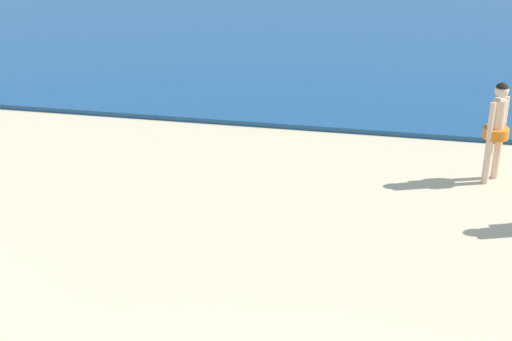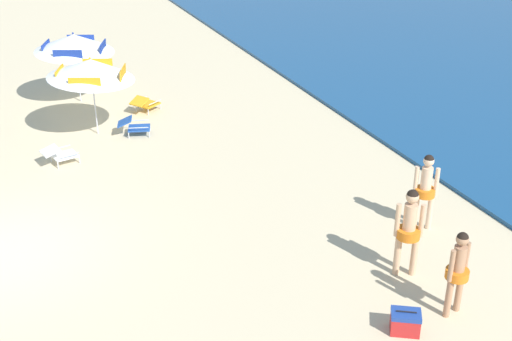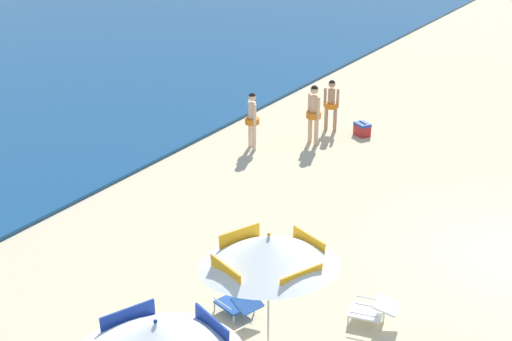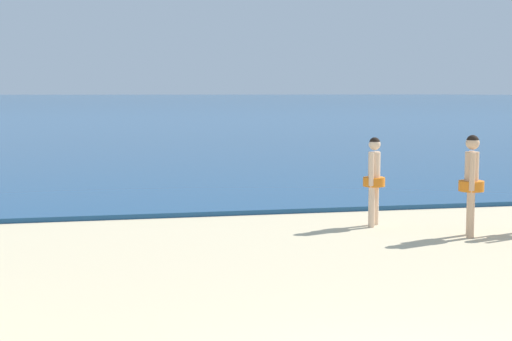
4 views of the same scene
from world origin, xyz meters
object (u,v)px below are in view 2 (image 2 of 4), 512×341
(beach_umbrella_striped_second, at_px, (74,43))
(person_standing_beside, at_px, (458,268))
(beach_umbrella_striped_main, at_px, (91,69))
(lounge_chair_facing_sea, at_px, (60,154))
(lounge_chair_under_umbrella, at_px, (145,103))
(lounge_chair_beside_umbrella, at_px, (134,126))
(cooler_box, at_px, (405,322))
(person_wading_in, at_px, (426,186))
(person_standing_near_shore, at_px, (409,227))

(beach_umbrella_striped_second, relative_size, person_standing_beside, 2.08)
(beach_umbrella_striped_main, relative_size, beach_umbrella_striped_second, 0.94)
(lounge_chair_facing_sea, bearing_deg, lounge_chair_under_umbrella, 133.07)
(beach_umbrella_striped_second, height_order, lounge_chair_beside_umbrella, beach_umbrella_striped_second)
(lounge_chair_beside_umbrella, xyz_separation_m, cooler_box, (10.13, 2.08, -0.07))
(lounge_chair_beside_umbrella, height_order, person_wading_in, person_wading_in)
(lounge_chair_beside_umbrella, bearing_deg, lounge_chair_under_umbrella, 155.45)
(lounge_chair_facing_sea, height_order, person_standing_beside, person_standing_beside)
(lounge_chair_under_umbrella, xyz_separation_m, cooler_box, (11.77, 1.32, -0.07))
(beach_umbrella_striped_main, height_order, lounge_chair_under_umbrella, beach_umbrella_striped_main)
(lounge_chair_beside_umbrella, distance_m, cooler_box, 10.34)
(lounge_chair_under_umbrella, relative_size, person_wading_in, 0.60)
(person_wading_in, height_order, cooler_box, person_wading_in)
(lounge_chair_under_umbrella, distance_m, person_wading_in, 9.77)
(beach_umbrella_striped_second, xyz_separation_m, lounge_chair_facing_sea, (4.48, -1.30, -1.61))
(lounge_chair_facing_sea, relative_size, person_standing_near_shore, 0.53)
(lounge_chair_under_umbrella, bearing_deg, cooler_box, 6.42)
(beach_umbrella_striped_main, distance_m, lounge_chair_under_umbrella, 2.61)
(lounge_chair_facing_sea, xyz_separation_m, person_standing_beside, (8.91, 5.32, 0.67))
(lounge_chair_beside_umbrella, relative_size, person_standing_beside, 0.61)
(person_standing_beside, bearing_deg, person_wading_in, 154.57)
(person_standing_beside, distance_m, person_wading_in, 2.91)
(beach_umbrella_striped_main, height_order, lounge_chair_beside_umbrella, beach_umbrella_striped_main)
(person_standing_beside, height_order, person_wading_in, person_wading_in)
(lounge_chair_under_umbrella, distance_m, lounge_chair_facing_sea, 4.05)
(lounge_chair_under_umbrella, relative_size, cooler_box, 1.68)
(beach_umbrella_striped_main, relative_size, lounge_chair_under_umbrella, 3.15)
(beach_umbrella_striped_second, xyz_separation_m, person_standing_near_shore, (12.07, 3.94, -0.84))
(person_standing_near_shore, height_order, person_standing_beside, person_standing_near_shore)
(lounge_chair_beside_umbrella, height_order, cooler_box, lounge_chair_beside_umbrella)
(lounge_chair_under_umbrella, height_order, person_wading_in, person_wading_in)
(lounge_chair_under_umbrella, height_order, person_standing_beside, person_standing_beside)
(person_wading_in, xyz_separation_m, cooler_box, (2.73, -2.29, -0.78))
(beach_umbrella_striped_second, height_order, lounge_chair_facing_sea, beach_umbrella_striped_second)
(beach_umbrella_striped_main, distance_m, lounge_chair_beside_umbrella, 1.94)
(lounge_chair_under_umbrella, xyz_separation_m, lounge_chair_beside_umbrella, (1.64, -0.75, -0.00))
(lounge_chair_beside_umbrella, xyz_separation_m, person_standing_beside, (10.03, 3.12, 0.67))
(beach_umbrella_striped_second, relative_size, person_wading_in, 2.00)
(person_standing_near_shore, height_order, person_wading_in, person_standing_near_shore)
(person_wading_in, bearing_deg, cooler_box, -40.06)
(lounge_chair_under_umbrella, bearing_deg, person_standing_near_shore, 12.47)
(beach_umbrella_striped_second, height_order, person_standing_beside, beach_umbrella_striped_second)
(lounge_chair_under_umbrella, bearing_deg, beach_umbrella_striped_second, -136.11)
(beach_umbrella_striped_second, xyz_separation_m, person_standing_beside, (13.39, 4.02, -0.94))
(beach_umbrella_striped_second, bearing_deg, person_standing_near_shore, 18.09)
(lounge_chair_beside_umbrella, height_order, person_standing_near_shore, person_standing_near_shore)
(beach_umbrella_striped_second, relative_size, person_standing_near_shore, 1.88)
(person_wading_in, bearing_deg, lounge_chair_facing_sea, -133.69)
(beach_umbrella_striped_second, xyz_separation_m, cooler_box, (13.49, 2.98, -1.68))
(lounge_chair_under_umbrella, distance_m, person_standing_near_shore, 10.63)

